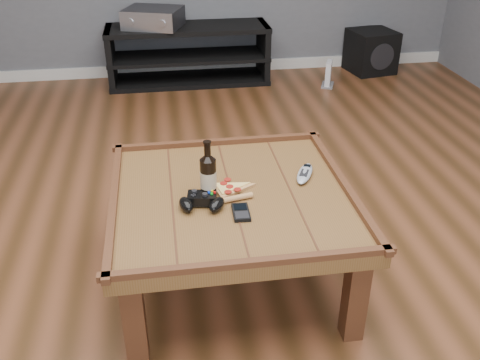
{
  "coord_description": "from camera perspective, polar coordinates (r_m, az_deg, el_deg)",
  "views": [
    {
      "loc": [
        -0.26,
        -1.9,
        1.6
      ],
      "look_at": [
        0.03,
        -0.01,
        0.52
      ],
      "focal_mm": 40.0,
      "sensor_mm": 36.0,
      "label": 1
    }
  ],
  "objects": [
    {
      "name": "smartphone",
      "position": [
        2.1,
        0.11,
        -3.46
      ],
      "size": [
        0.07,
        0.12,
        0.02
      ],
      "rotation": [
        0.0,
        0.0,
        -0.03
      ],
      "color": "black",
      "rests_on": "coffee_table"
    },
    {
      "name": "baseboard",
      "position": [
        5.14,
        -5.58,
        11.78
      ],
      "size": [
        5.0,
        0.02,
        0.1
      ],
      "primitive_type": "cube",
      "color": "silver",
      "rests_on": "ground"
    },
    {
      "name": "game_console",
      "position": [
        4.83,
        9.4,
        11.0
      ],
      "size": [
        0.16,
        0.2,
        0.22
      ],
      "rotation": [
        0.0,
        0.0,
        -0.38
      ],
      "color": "slate",
      "rests_on": "ground"
    },
    {
      "name": "av_receiver",
      "position": [
        4.76,
        -9.24,
        16.71
      ],
      "size": [
        0.55,
        0.5,
        0.16
      ],
      "rotation": [
        0.0,
        0.0,
        -0.35
      ],
      "color": "black",
      "rests_on": "media_console"
    },
    {
      "name": "ground",
      "position": [
        2.5,
        -0.81,
        -10.34
      ],
      "size": [
        6.0,
        6.0,
        0.0
      ],
      "primitive_type": "plane",
      "color": "#402712",
      "rests_on": "ground"
    },
    {
      "name": "beer_bottle",
      "position": [
        2.17,
        -3.41,
        0.47
      ],
      "size": [
        0.07,
        0.07,
        0.26
      ],
      "color": "black",
      "rests_on": "coffee_table"
    },
    {
      "name": "coffee_table",
      "position": [
        2.27,
        -0.87,
        -2.74
      ],
      "size": [
        1.03,
        1.03,
        0.48
      ],
      "color": "brown",
      "rests_on": "ground"
    },
    {
      "name": "subwoofer",
      "position": [
        5.29,
        13.81,
        13.19
      ],
      "size": [
        0.44,
        0.44,
        0.38
      ],
      "rotation": [
        0.0,
        0.0,
        0.18
      ],
      "color": "black",
      "rests_on": "ground"
    },
    {
      "name": "media_console",
      "position": [
        4.86,
        -5.5,
        13.13
      ],
      "size": [
        1.4,
        0.45,
        0.5
      ],
      "color": "black",
      "rests_on": "ground"
    },
    {
      "name": "game_controller",
      "position": [
        2.14,
        -4.11,
        -2.31
      ],
      "size": [
        0.2,
        0.15,
        0.06
      ],
      "rotation": [
        0.0,
        0.0,
        -0.15
      ],
      "color": "black",
      "rests_on": "coffee_table"
    },
    {
      "name": "pizza_slice",
      "position": [
        2.25,
        -0.99,
        -1.06
      ],
      "size": [
        0.19,
        0.26,
        0.02
      ],
      "rotation": [
        0.0,
        0.0,
        0.21
      ],
      "color": "tan",
      "rests_on": "coffee_table"
    },
    {
      "name": "remote_control",
      "position": [
        2.38,
        6.92,
        0.7
      ],
      "size": [
        0.14,
        0.2,
        0.03
      ],
      "rotation": [
        0.0,
        0.0,
        -0.45
      ],
      "color": "#9BA1A8",
      "rests_on": "coffee_table"
    }
  ]
}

